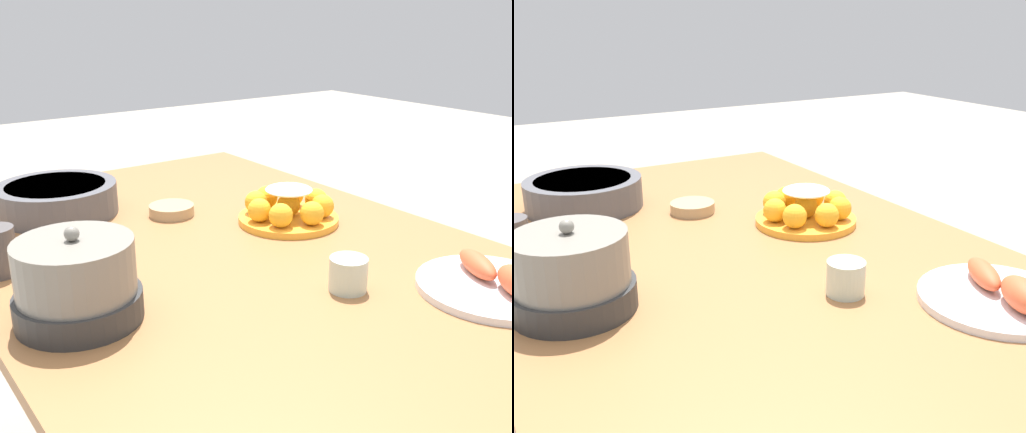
# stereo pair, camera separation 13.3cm
# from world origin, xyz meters

# --- Properties ---
(dining_table) EXTENTS (1.47, 0.99, 0.74)m
(dining_table) POSITION_xyz_m (0.00, 0.00, 0.65)
(dining_table) COLOR #936038
(dining_table) RESTS_ON ground_plane
(cake_plate) EXTENTS (0.24, 0.24, 0.09)m
(cake_plate) POSITION_xyz_m (0.03, -0.21, 0.77)
(cake_plate) COLOR gold
(cake_plate) RESTS_ON dining_table
(serving_bowl) EXTENTS (0.29, 0.29, 0.08)m
(serving_bowl) POSITION_xyz_m (0.41, 0.21, 0.78)
(serving_bowl) COLOR #4C4C51
(serving_bowl) RESTS_ON dining_table
(sauce_bowl) EXTENTS (0.11, 0.11, 0.03)m
(sauce_bowl) POSITION_xyz_m (0.24, -0.01, 0.75)
(sauce_bowl) COLOR tan
(sauce_bowl) RESTS_ON dining_table
(seafood_platter) EXTENTS (0.27, 0.27, 0.06)m
(seafood_platter) POSITION_xyz_m (-0.48, -0.27, 0.75)
(seafood_platter) COLOR silver
(seafood_platter) RESTS_ON dining_table
(cup_near) EXTENTS (0.07, 0.07, 0.06)m
(cup_near) POSITION_xyz_m (-0.31, -0.07, 0.77)
(cup_near) COLOR beige
(cup_near) RESTS_ON dining_table
(warming_pot) EXTENTS (0.21, 0.21, 0.16)m
(warming_pot) POSITION_xyz_m (-0.13, 0.36, 0.80)
(warming_pot) COLOR #2D2D2D
(warming_pot) RESTS_ON dining_table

